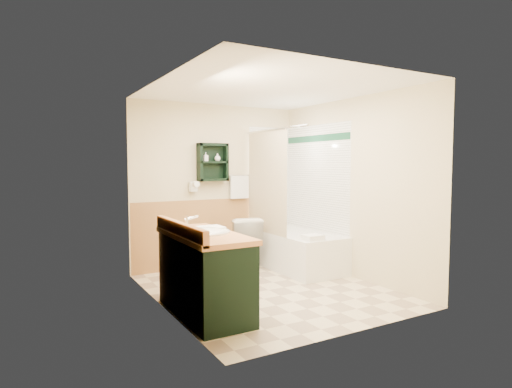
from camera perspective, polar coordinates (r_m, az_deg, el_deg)
The scene contains 25 objects.
floor at distance 5.30m, azimuth 1.70°, elevation -12.67°, with size 3.00×3.00×0.00m, color beige.
back_wall at distance 6.43m, azimuth -5.36°, elevation 1.12°, with size 2.60×0.04×2.40m, color #FFF3C7.
left_wall at distance 4.54m, azimuth -12.62°, elevation -0.15°, with size 0.04×3.00×2.40m, color #FFF3C7.
right_wall at distance 5.89m, azimuth 12.75°, elevation 0.78°, with size 0.04×3.00×2.40m, color #FFF3C7.
ceiling at distance 5.16m, azimuth 1.75°, elevation 14.04°, with size 2.60×3.00×0.04m, color white.
wainscot_left at distance 4.66m, azimuth -12.07°, elevation -8.76°, with size 2.98×2.98×1.00m, color tan, non-canonical shape.
wainscot_back at distance 6.47m, azimuth -5.19°, elevation -5.09°, with size 2.58×2.58×1.00m, color tan, non-canonical shape.
mirror_frame at distance 4.03m, azimuth -9.69°, elevation 3.64°, with size 1.30×1.30×1.00m, color olive, non-canonical shape.
mirror_glass at distance 4.03m, azimuth -9.62°, elevation 3.65°, with size 1.20×1.20×0.90m, color white, non-canonical shape.
tile_right at distance 6.44m, azimuth 7.96°, elevation -0.23°, with size 1.50×1.50×2.10m, color white, non-canonical shape.
tile_back at distance 6.89m, azimuth 2.59°, elevation 0.08°, with size 0.95×0.95×2.10m, color white, non-canonical shape.
tile_accent at distance 6.43m, azimuth 7.96°, elevation 7.34°, with size 1.50×1.50×0.10m, color #13452D, non-canonical shape.
wall_shelf at distance 6.28m, azimuth -5.78°, elevation 4.24°, with size 0.45×0.15×0.55m, color black.
hair_dryer at distance 6.19m, azimuth -8.39°, elevation 0.99°, with size 0.10×0.24×0.18m, color white, non-canonical shape.
towel_bar at distance 6.52m, azimuth -2.31°, elevation 2.49°, with size 0.40×0.06×0.40m, color silver, non-canonical shape.
curtain_rod at distance 6.02m, azimuth 2.32°, elevation 8.56°, with size 0.03×0.03×1.60m, color silver.
shower_curtain at distance 6.16m, azimuth 1.44°, elevation 0.54°, with size 1.05×1.05×1.70m, color beige, non-canonical shape.
vanity at distance 4.42m, azimuth -6.88°, elevation -10.49°, with size 0.59×1.31×0.83m, color black.
bathtub at distance 6.31m, azimuth 5.51°, elevation -7.50°, with size 0.79×1.50×0.53m, color white.
toilet at distance 6.28m, azimuth -1.88°, elevation -6.51°, with size 0.43×0.77×0.75m, color white.
counter_towel at distance 4.48m, azimuth -6.34°, elevation -4.60°, with size 0.30×0.23×0.04m, color silver.
vanity_book at distance 4.57m, azimuth -10.46°, elevation -3.32°, with size 0.17×0.02×0.22m, color black.
tub_towel at distance 5.67m, azimuth 7.58°, elevation -5.76°, with size 0.25×0.21×0.07m, color silver.
soap_bottle_a at distance 6.23m, azimuth -6.73°, elevation 4.64°, with size 0.06×0.13×0.06m, color white.
soap_bottle_b at distance 6.30m, azimuth -5.16°, elevation 4.79°, with size 0.09×0.11×0.09m, color white.
Camera 1 is at (-2.65, -4.33, 1.52)m, focal length 30.00 mm.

